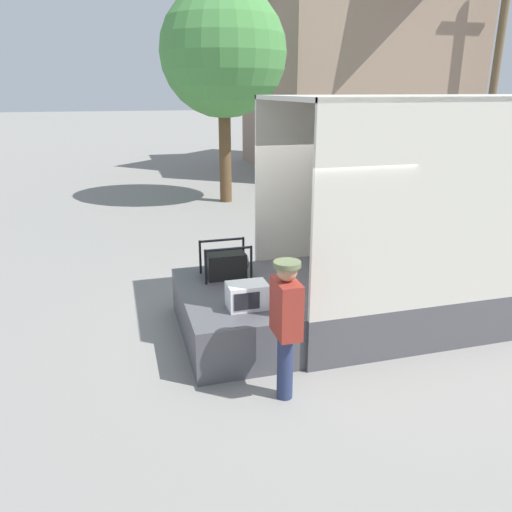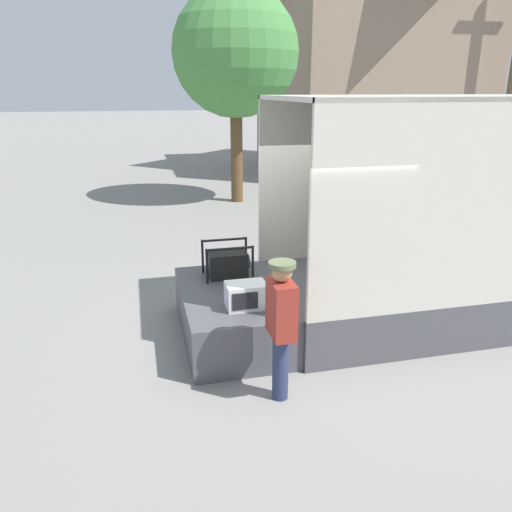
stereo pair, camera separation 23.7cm
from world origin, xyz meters
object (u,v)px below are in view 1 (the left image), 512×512
(utility_pole, at_px, (496,67))
(street_tree, at_px, (223,53))
(microwave, at_px, (247,296))
(portable_generator, at_px, (227,264))
(worker_person, at_px, (286,317))

(utility_pole, distance_m, street_tree, 10.18)
(utility_pole, xyz_separation_m, street_tree, (-10.13, -0.97, 0.23))
(microwave, relative_size, portable_generator, 0.72)
(microwave, height_order, portable_generator, portable_generator)
(microwave, distance_m, street_tree, 10.09)
(microwave, distance_m, portable_generator, 1.15)
(portable_generator, distance_m, utility_pole, 15.35)
(microwave, bearing_deg, worker_person, -81.10)
(worker_person, relative_size, utility_pole, 0.21)
(portable_generator, bearing_deg, street_tree, 77.69)
(portable_generator, relative_size, utility_pole, 0.09)
(street_tree, bearing_deg, utility_pole, 5.48)
(utility_pole, bearing_deg, worker_person, -136.07)
(utility_pole, bearing_deg, portable_generator, -142.50)
(portable_generator, height_order, worker_person, worker_person)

